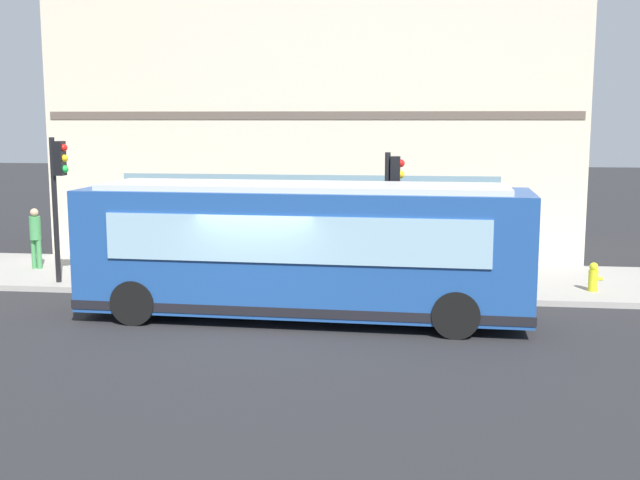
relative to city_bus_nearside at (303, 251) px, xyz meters
name	(u,v)px	position (x,y,z in m)	size (l,w,h in m)	color
ground	(260,325)	(-0.77, 0.85, -1.55)	(120.00, 120.00, 0.00)	#262628
sidewalk_curb	(295,277)	(4.23, 0.85, -1.48)	(4.81, 40.00, 0.15)	#9E9991
building_corner	(319,128)	(9.64, 0.85, 2.62)	(6.07, 16.70, 8.37)	beige
city_bus_nearside	(303,251)	(0.00, 0.00, 0.00)	(2.86, 10.12, 3.07)	#1E478C
traffic_light_near_corner	(392,195)	(2.32, -1.92, 1.06)	(0.32, 0.49, 3.53)	black
traffic_light_down_block	(58,182)	(2.44, 6.89, 1.30)	(0.32, 0.49, 3.87)	black
fire_hydrant	(593,277)	(3.09, -7.03, -1.04)	(0.35, 0.35, 0.74)	gold
pedestrian_near_hydrant	(107,232)	(5.77, 6.97, -0.51)	(0.32, 0.32, 1.56)	gold
pedestrian_near_building_entrance	(35,234)	(4.22, 8.52, -0.38)	(0.32, 0.32, 1.77)	#3F8C4C
pedestrian_walking_along_curb	(238,234)	(5.21, 2.71, -0.42)	(0.32, 0.32, 1.71)	#B23338
pedestrian_by_light_pole	(524,242)	(4.54, -5.44, -0.39)	(0.32, 0.32, 1.75)	silver
newspaper_vending_box	(182,267)	(2.59, 3.62, -0.95)	(0.44, 0.43, 0.90)	#BF3F19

